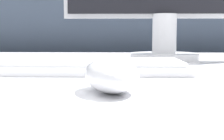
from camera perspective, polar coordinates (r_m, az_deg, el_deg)
partition_panel at (r=1.39m, az=-0.51°, el=-3.93°), size 5.00×0.03×1.19m
computer_mouse_near at (r=0.39m, az=-0.14°, el=-0.88°), size 0.09×0.12×0.04m
keyboard at (r=0.60m, az=-7.39°, el=0.68°), size 0.44×0.15×0.02m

